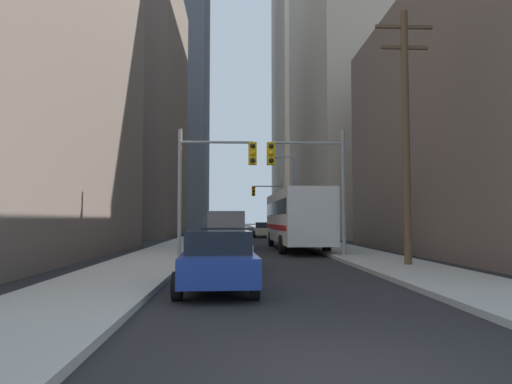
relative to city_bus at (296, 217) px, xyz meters
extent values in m
plane|color=black|center=(-2.38, -22.40, -1.93)|extent=(400.00, 400.00, 0.00)
cube|color=#9E9E99|center=(-7.18, 27.60, -1.85)|extent=(3.17, 160.00, 0.15)
cube|color=#9E9E99|center=(2.43, 27.60, -1.85)|extent=(3.17, 160.00, 0.15)
cube|color=silver|center=(0.00, -0.01, 0.02)|extent=(2.66, 11.53, 2.90)
cube|color=black|center=(-1.26, -0.01, 0.54)|extent=(0.17, 10.58, 0.80)
cube|color=red|center=(-1.26, -0.01, -0.56)|extent=(0.17, 10.58, 0.28)
cylinder|color=black|center=(-1.17, 4.02, -1.43)|extent=(0.32, 1.00, 1.00)
cylinder|color=black|center=(1.18, 4.02, -1.43)|extent=(0.32, 1.00, 1.00)
cylinder|color=black|center=(-1.17, -3.23, -1.43)|extent=(0.32, 1.00, 1.00)
cylinder|color=black|center=(1.18, -3.23, -1.43)|extent=(0.32, 1.00, 1.00)
cube|color=slate|center=(-4.11, -0.10, -0.62)|extent=(2.01, 5.20, 1.90)
cube|color=black|center=(-4.11, 2.50, -0.20)|extent=(1.76, 0.02, 0.60)
cylinder|color=black|center=(-5.07, 1.56, -1.57)|extent=(0.24, 0.72, 0.72)
cylinder|color=black|center=(-3.15, 1.56, -1.57)|extent=(0.24, 0.72, 0.72)
cylinder|color=black|center=(-5.07, -1.77, -1.57)|extent=(0.24, 0.72, 0.72)
cylinder|color=black|center=(-3.15, -1.77, -1.57)|extent=(0.24, 0.72, 0.72)
cube|color=navy|center=(-4.09, -15.80, -1.28)|extent=(1.96, 4.27, 0.65)
cube|color=black|center=(-4.09, -15.95, -0.68)|extent=(1.66, 1.96, 0.55)
cylinder|color=black|center=(-4.95, -14.46, -1.61)|extent=(0.22, 0.64, 0.64)
cylinder|color=black|center=(-3.22, -14.46, -1.61)|extent=(0.22, 0.64, 0.64)
cylinder|color=black|center=(-4.95, -17.14, -1.61)|extent=(0.22, 0.64, 0.64)
cylinder|color=black|center=(-3.22, -17.14, -1.61)|extent=(0.22, 0.64, 0.64)
cube|color=white|center=(-4.05, -10.75, -1.28)|extent=(1.94, 4.26, 0.65)
cube|color=black|center=(-4.05, -10.90, -0.68)|extent=(1.65, 1.95, 0.55)
cylinder|color=black|center=(-4.91, -9.41, -1.61)|extent=(0.22, 0.64, 0.64)
cylinder|color=black|center=(-3.18, -9.41, -1.61)|extent=(0.22, 0.64, 0.64)
cylinder|color=black|center=(-4.91, -12.10, -1.61)|extent=(0.22, 0.64, 0.64)
cylinder|color=black|center=(-3.18, -12.10, -1.61)|extent=(0.22, 0.64, 0.64)
cube|color=#141E4C|center=(-4.02, 9.60, -1.28)|extent=(1.95, 4.26, 0.65)
cube|color=black|center=(-4.02, 9.45, -0.68)|extent=(1.65, 1.95, 0.55)
cylinder|color=black|center=(-4.89, 10.95, -1.61)|extent=(0.22, 0.64, 0.64)
cylinder|color=black|center=(-3.16, 10.95, -1.61)|extent=(0.22, 0.64, 0.64)
cylinder|color=black|center=(-4.89, 8.26, -1.61)|extent=(0.22, 0.64, 0.64)
cylinder|color=black|center=(-3.16, 8.26, -1.61)|extent=(0.22, 0.64, 0.64)
cube|color=#C6B793|center=(-0.73, 19.65, -1.28)|extent=(1.80, 4.20, 0.65)
cube|color=black|center=(-0.73, 19.50, -0.68)|extent=(1.58, 1.90, 0.55)
cylinder|color=black|center=(-1.59, 21.00, -1.61)|extent=(0.22, 0.64, 0.64)
cylinder|color=black|center=(0.14, 21.00, -1.61)|extent=(0.22, 0.64, 0.64)
cylinder|color=black|center=(-1.59, 18.31, -1.61)|extent=(0.22, 0.64, 0.64)
cylinder|color=black|center=(0.14, 18.31, -1.61)|extent=(0.22, 0.64, 0.64)
cylinder|color=gray|center=(-6.20, -6.04, 1.07)|extent=(0.18, 0.18, 6.00)
cylinder|color=gray|center=(-4.52, -6.04, 3.47)|extent=(3.37, 0.12, 0.12)
cube|color=gold|center=(-2.83, -6.04, 2.95)|extent=(0.38, 0.30, 1.05)
sphere|color=black|center=(-2.83, -6.21, 3.29)|extent=(0.24, 0.24, 0.24)
sphere|color=#F9A514|center=(-2.83, -6.21, 2.95)|extent=(0.24, 0.24, 0.24)
sphere|color=black|center=(-2.83, -6.21, 2.61)|extent=(0.24, 0.24, 0.24)
cylinder|color=gray|center=(1.44, -6.04, 1.07)|extent=(0.18, 0.18, 6.00)
cylinder|color=gray|center=(-0.26, -6.04, 3.47)|extent=(3.41, 0.12, 0.12)
cube|color=gold|center=(-1.97, -6.04, 2.95)|extent=(0.38, 0.30, 1.05)
sphere|color=black|center=(-1.97, -6.21, 3.29)|extent=(0.24, 0.24, 0.24)
sphere|color=#F9A514|center=(-1.97, -6.21, 2.95)|extent=(0.24, 0.24, 0.24)
sphere|color=black|center=(-1.97, -6.21, 2.61)|extent=(0.24, 0.24, 0.24)
cylinder|color=gray|center=(1.44, 22.70, 1.07)|extent=(0.18, 0.18, 6.00)
cylinder|color=gray|center=(-0.07, 22.70, 3.47)|extent=(3.03, 0.12, 0.12)
cube|color=gold|center=(-1.58, 22.70, 2.95)|extent=(0.38, 0.30, 1.05)
sphere|color=red|center=(-1.58, 22.53, 3.29)|extent=(0.24, 0.24, 0.24)
sphere|color=black|center=(-1.58, 22.53, 2.95)|extent=(0.24, 0.24, 0.24)
sphere|color=black|center=(-1.58, 22.53, 2.61)|extent=(0.24, 0.24, 0.24)
cylinder|color=brown|center=(2.75, -10.62, 2.93)|extent=(0.28, 0.28, 9.72)
cube|color=brown|center=(2.75, -10.62, 7.19)|extent=(2.20, 0.12, 0.12)
cube|color=brown|center=(2.75, -10.62, 6.39)|extent=(1.80, 0.12, 0.12)
cylinder|color=gray|center=(1.54, 12.82, 1.82)|extent=(0.16, 0.16, 7.50)
cylinder|color=gray|center=(0.64, 12.82, 5.37)|extent=(1.80, 0.10, 0.10)
ellipsoid|color=#4C4C51|center=(-0.26, 12.82, 5.27)|extent=(0.56, 0.32, 0.20)
cube|color=#66564C|center=(-18.72, 24.58, 12.30)|extent=(17.66, 18.78, 28.46)
cube|color=#4C515B|center=(-19.97, 64.72, 27.60)|extent=(21.85, 20.39, 59.06)
cube|color=#B7A893|center=(17.19, 25.76, 15.10)|extent=(25.64, 27.70, 34.06)
cube|color=#B7A893|center=(17.10, 64.35, 30.76)|extent=(24.37, 28.06, 65.37)
camera|label=1|loc=(-3.70, -27.73, -0.13)|focal=32.88mm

